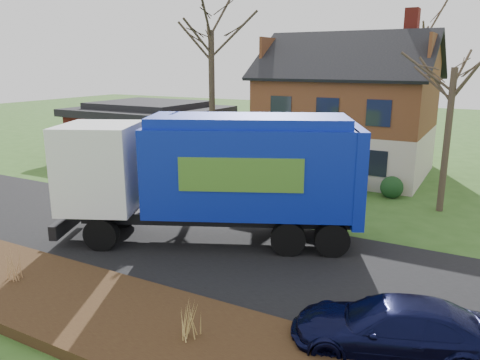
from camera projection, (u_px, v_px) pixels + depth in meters
The scene contains 13 objects.
ground at pixel (181, 242), 17.21m from camera, with size 120.00×120.00×0.00m, color #2D4F1A.
road at pixel (181, 241), 17.21m from camera, with size 80.00×7.00×0.02m, color black.
mulch_verge at pixel (66, 300), 12.67m from camera, with size 80.00×3.50×0.30m, color black.
main_house at pixel (339, 104), 27.35m from camera, with size 12.95×8.95×9.26m.
ranch_house at pixel (150, 128), 33.41m from camera, with size 9.80×8.20×3.70m.
garbage_truck at pixel (216, 170), 16.69m from camera, with size 10.99×7.13×4.62m.
silver_sedan at pixel (167, 181), 23.21m from camera, with size 1.41×4.04×1.33m, color #B1B4B9.
navy_wagon at pixel (393, 328), 10.41m from camera, with size 1.84×4.53×1.32m, color black.
tree_front_west at pixel (211, 7), 25.36m from camera, with size 3.80×3.80×11.29m.
tree_front_east at pixel (458, 42), 19.02m from camera, with size 3.19×3.19×8.87m.
tree_back at pixel (430, 13), 30.33m from camera, with size 3.61×3.61×11.42m.
grass_clump_mid at pixel (14, 265), 13.49m from camera, with size 0.32×0.26×0.88m.
grass_clump_east at pixel (191, 321), 10.57m from camera, with size 0.35×0.29×0.87m.
Camera 1 is at (9.67, -13.09, 6.42)m, focal length 35.00 mm.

